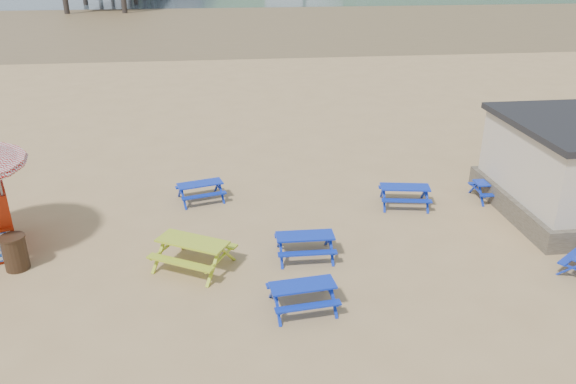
{
  "coord_description": "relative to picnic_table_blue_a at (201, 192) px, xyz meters",
  "views": [
    {
      "loc": [
        -2.36,
        -14.81,
        8.24
      ],
      "look_at": [
        -0.34,
        1.5,
        1.0
      ],
      "focal_mm": 35.0,
      "sensor_mm": 36.0,
      "label": 1
    }
  ],
  "objects": [
    {
      "name": "picnic_table_blue_c",
      "position": [
        10.34,
        -1.16,
        0.0
      ],
      "size": [
        1.58,
        1.28,
        0.65
      ],
      "rotation": [
        0.0,
        0.0,
        -0.02
      ],
      "color": "#0B47B8",
      "rests_on": "ground"
    },
    {
      "name": "picnic_table_blue_d",
      "position": [
        2.61,
        -6.79,
        0.01
      ],
      "size": [
        1.73,
        1.46,
        0.67
      ],
      "rotation": [
        0.0,
        0.0,
        0.11
      ],
      "color": "#0B47B8",
      "rests_on": "ground"
    },
    {
      "name": "litter_bin",
      "position": [
        -4.97,
        -4.0,
        0.19
      ],
      "size": [
        0.69,
        0.69,
        1.01
      ],
      "color": "#332714",
      "rests_on": "ground"
    },
    {
      "name": "picnic_table_blue_b",
      "position": [
        6.97,
        -1.28,
        0.02
      ],
      "size": [
        1.87,
        1.61,
        0.7
      ],
      "rotation": [
        0.0,
        0.0,
        -0.18
      ],
      "color": "#0B47B8",
      "rests_on": "ground"
    },
    {
      "name": "picnic_table_blue_a",
      "position": [
        0.0,
        0.0,
        0.0
      ],
      "size": [
        1.82,
        1.6,
        0.65
      ],
      "rotation": [
        0.0,
        0.0,
        0.26
      ],
      "color": "#0B47B8",
      "rests_on": "ground"
    },
    {
      "name": "ground",
      "position": [
        3.19,
        -3.43,
        -0.33
      ],
      "size": [
        400.0,
        400.0,
        0.0
      ],
      "primitive_type": "plane",
      "color": "tan",
      "rests_on": "ground"
    },
    {
      "name": "wet_sand",
      "position": [
        3.19,
        51.57,
        -0.32
      ],
      "size": [
        400.0,
        400.0,
        0.0
      ],
      "primitive_type": "plane",
      "color": "brown",
      "rests_on": "ground"
    },
    {
      "name": "picnic_table_blue_e",
      "position": [
        3.05,
        -4.31,
        0.02
      ],
      "size": [
        1.68,
        1.36,
        0.69
      ],
      "rotation": [
        0.0,
        0.0,
        -0.02
      ],
      "color": "#0B47B8",
      "rests_on": "ground"
    },
    {
      "name": "picnic_table_yellow",
      "position": [
        -0.11,
        -4.51,
        0.09
      ],
      "size": [
        2.51,
        2.36,
        0.83
      ],
      "rotation": [
        0.0,
        0.0,
        -0.52
      ],
      "color": "#87B412",
      "rests_on": "ground"
    }
  ]
}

